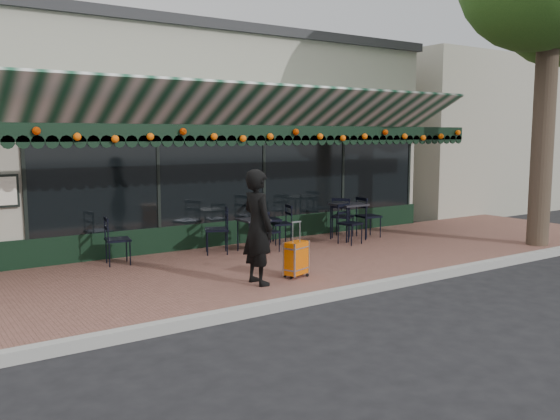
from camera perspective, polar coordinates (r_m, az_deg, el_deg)
ground at (r=8.95m, az=4.68°, el=-8.50°), size 80.00×80.00×0.00m
sidewalk at (r=10.51m, az=-2.20°, el=-5.68°), size 18.00×4.00×0.15m
curb at (r=8.87m, az=5.01°, el=-8.14°), size 18.00×0.16×0.15m
restaurant_building at (r=15.51m, az=-13.80°, el=6.46°), size 12.00×9.60×4.50m
neighbor_building_right at (r=23.56m, az=17.39°, el=6.84°), size 12.00×8.00×4.80m
woman at (r=9.00m, az=-2.15°, el=-1.65°), size 0.42×0.64×1.76m
suitcase at (r=9.53m, az=1.57°, el=-4.70°), size 0.44×0.33×0.90m
cafe_table_a at (r=12.94m, az=6.60°, el=0.27°), size 0.65×0.65×0.80m
cafe_table_b at (r=11.55m, az=-2.60°, el=-1.18°), size 0.53×0.53×0.65m
chair_a_left at (r=12.43m, az=0.07°, el=-1.37°), size 0.51×0.51×0.83m
chair_a_right at (r=13.39m, az=8.53°, el=-0.63°), size 0.51×0.51×0.92m
chair_a_front at (r=12.47m, az=6.76°, el=-1.33°), size 0.50×0.50×0.85m
chair_a_extra at (r=13.26m, az=6.07°, el=-0.67°), size 0.64×0.64×0.92m
chair_b_left at (r=11.45m, az=-6.13°, el=-1.92°), size 0.61×0.61×0.92m
chair_b_right at (r=12.39m, az=-1.24°, el=-0.98°), size 0.61×0.61×1.01m
chair_b_front at (r=11.56m, az=-1.18°, el=-2.15°), size 0.42×0.42×0.78m
chair_solo at (r=10.82m, az=-15.35°, el=-2.82°), size 0.50×0.50×0.87m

